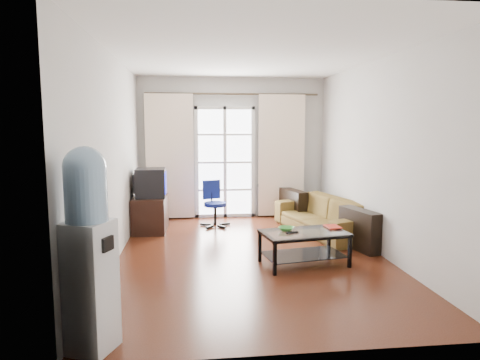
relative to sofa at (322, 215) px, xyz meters
name	(u,v)px	position (x,y,z in m)	size (l,w,h in m)	color
floor	(250,255)	(-1.36, -1.11, -0.29)	(5.20, 5.20, 0.00)	#522413
ceiling	(251,55)	(-1.36, -1.11, 2.41)	(5.20, 5.20, 0.00)	white
wall_back	(232,148)	(-1.36, 1.49, 1.06)	(3.60, 0.02, 2.70)	beige
wall_front	(298,184)	(-1.36, -3.71, 1.06)	(3.60, 0.02, 2.70)	beige
wall_left	(114,159)	(-3.16, -1.11, 1.06)	(0.02, 5.20, 2.70)	beige
wall_right	(378,157)	(0.44, -1.11, 1.06)	(0.02, 5.20, 2.70)	beige
french_door	(225,162)	(-1.51, 1.43, 0.78)	(1.16, 0.06, 2.15)	white
curtain_rod	(233,94)	(-1.36, 1.39, 2.09)	(0.04, 0.04, 3.30)	#4C3F2D
curtain_left	(170,157)	(-2.56, 1.37, 0.91)	(0.90, 0.07, 2.35)	#FFE8CD
curtain_right	(281,156)	(-0.41, 1.37, 0.91)	(0.90, 0.07, 2.35)	#FFE8CD
radiator	(273,200)	(-0.56, 1.39, 0.04)	(0.64, 0.12, 0.64)	gray
sofa	(322,215)	(0.00, 0.00, 0.00)	(1.27, 2.15, 0.59)	brown
coffee_table	(304,243)	(-0.73, -1.59, -0.01)	(1.16, 0.79, 0.43)	silver
bowl	(286,229)	(-0.95, -1.51, 0.16)	(0.27, 0.27, 0.05)	green
book	(326,227)	(-0.39, -1.43, 0.15)	(0.20, 0.26, 0.02)	#B02F15
remote	(292,232)	(-0.90, -1.64, 0.15)	(0.16, 0.05, 0.02)	black
tv_stand	(151,214)	(-2.86, 0.44, 0.00)	(0.54, 0.81, 0.59)	black
crt_tv	(150,183)	(-2.86, 0.43, 0.54)	(0.54, 0.53, 0.48)	black
task_chair	(215,213)	(-1.76, 0.67, -0.06)	(0.69, 0.69, 0.81)	black
water_cooler	(88,246)	(-2.96, -3.46, 0.56)	(0.43, 0.43, 1.63)	silver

